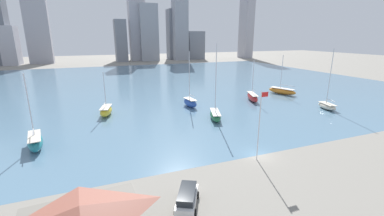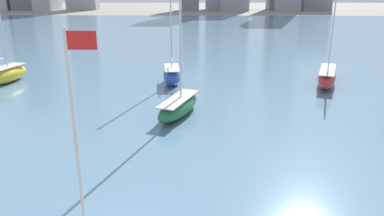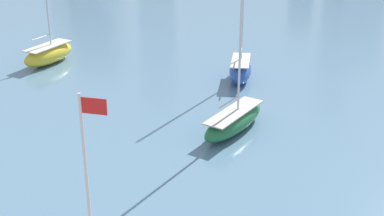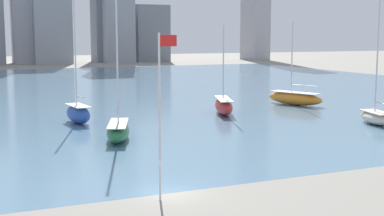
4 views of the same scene
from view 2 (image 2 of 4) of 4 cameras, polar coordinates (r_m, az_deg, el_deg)
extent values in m
cube|color=slate|center=(85.84, -1.40, 10.29)|extent=(180.00, 140.00, 0.00)
cylinder|color=silver|center=(16.19, -17.03, -7.22)|extent=(0.14, 0.14, 10.59)
cube|color=red|center=(14.64, -16.45, 9.87)|extent=(1.10, 0.03, 0.70)
ellipsoid|color=#B72828|center=(49.55, 19.86, 4.42)|extent=(5.07, 9.23, 2.08)
cube|color=beige|center=(49.34, 19.98, 5.53)|extent=(4.16, 7.56, 0.10)
cube|color=#2D2D33|center=(49.68, 19.79, 3.78)|extent=(0.71, 1.59, 0.93)
cylinder|color=silver|center=(49.26, 20.64, 11.23)|extent=(0.18, 0.18, 9.68)
cylinder|color=silver|center=(48.16, 20.08, 6.63)|extent=(1.28, 3.17, 0.14)
ellipsoid|color=#236B3D|center=(35.82, -2.06, 0.14)|extent=(4.76, 8.40, 1.73)
cube|color=#BCB7AD|center=(35.57, -2.08, 1.39)|extent=(3.90, 6.89, 0.10)
cube|color=#2D2D33|center=(35.97, -2.05, -0.58)|extent=(0.63, 1.43, 0.78)
cylinder|color=silver|center=(34.71, -1.83, 13.66)|extent=(0.18, 0.18, 14.98)
cylinder|color=silver|center=(34.50, -2.64, 2.83)|extent=(1.10, 2.80, 0.14)
ellipsoid|color=yellow|center=(53.57, -26.49, 4.54)|extent=(4.05, 7.40, 2.05)
cube|color=beige|center=(53.37, -26.64, 5.56)|extent=(3.33, 6.07, 0.10)
cube|color=#2D2D33|center=(53.68, -26.40, 3.96)|extent=(0.46, 1.26, 0.92)
cylinder|color=silver|center=(53.14, -26.90, 10.00)|extent=(0.18, 0.18, 8.12)
ellipsoid|color=#284CA8|center=(47.37, -3.07, 4.94)|extent=(2.82, 6.21, 2.16)
cube|color=beige|center=(47.14, -3.09, 6.15)|extent=(2.31, 5.09, 0.10)
cube|color=#2D2D33|center=(47.51, -3.06, 4.24)|extent=(0.28, 1.09, 0.97)
cylinder|color=silver|center=(46.67, -3.25, 13.77)|extent=(0.18, 0.18, 12.36)
cylinder|color=silver|center=(46.05, -3.08, 7.32)|extent=(0.44, 2.65, 0.14)
camera|label=1|loc=(31.88, -120.49, 1.68)|focal=24.00mm
camera|label=3|loc=(8.81, 145.80, 31.15)|focal=50.00mm
camera|label=4|loc=(23.83, -132.65, -16.76)|focal=50.00mm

